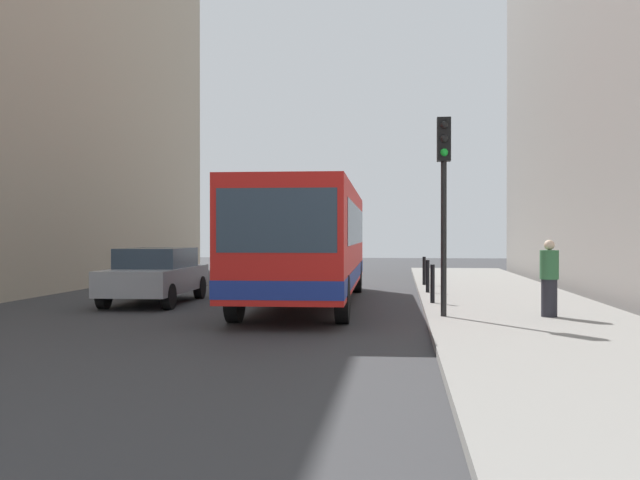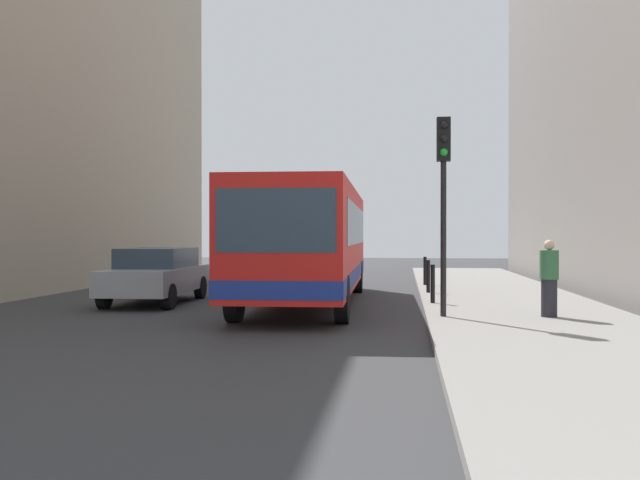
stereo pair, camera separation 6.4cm
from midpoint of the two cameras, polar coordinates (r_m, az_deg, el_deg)
ground_plane at (r=16.33m, az=-2.92°, el=-6.02°), size 80.00×80.00×0.00m
sidewalk at (r=16.32m, az=16.22°, el=-5.77°), size 4.40×40.00×0.15m
bus at (r=18.37m, az=-1.01°, el=0.08°), size 2.79×11.08×3.00m
car_beside_bus at (r=19.13m, az=-13.43°, el=-2.74°), size 1.99×4.46×1.48m
traffic_light at (r=14.55m, az=10.02°, el=5.05°), size 0.28×0.33×4.10m
bollard_near at (r=17.39m, az=9.13°, el=-3.57°), size 0.11×0.11×0.95m
bollard_mid at (r=20.52m, az=8.76°, el=-2.96°), size 0.11×0.11×0.95m
bollard_far at (r=23.66m, az=8.48°, el=-2.52°), size 0.11×0.11×0.95m
pedestrian_near_signal at (r=14.99m, az=18.21°, el=-3.04°), size 0.38×0.38×1.58m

